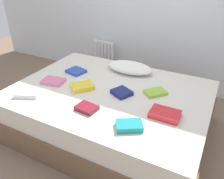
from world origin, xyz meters
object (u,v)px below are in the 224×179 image
Objects in this scene: textbook_teal at (129,126)px; textbook_red at (165,114)px; textbook_white at (27,94)px; pillow at (130,67)px; textbook_blue at (76,71)px; textbook_navy at (122,92)px; textbook_yellow at (82,86)px; textbook_maroon at (87,108)px; bed at (110,110)px; textbook_pink at (53,81)px; radiator at (104,55)px; textbook_lime at (155,92)px.

textbook_red is (0.21, 0.28, 0.00)m from textbook_teal.
textbook_white is at bearing 149.00° from textbook_teal.
textbook_white is (-0.67, -0.98, -0.03)m from pillow.
textbook_blue is at bearing 114.84° from textbook_teal.
textbook_yellow reaches higher than textbook_navy.
textbook_red reaches higher than textbook_maroon.
bed is 0.86m from textbook_white.
textbook_maroon is at bearing -100.27° from textbook_yellow.
textbook_white is at bearing -107.68° from textbook_pink.
textbook_teal reaches higher than textbook_yellow.
pillow is 2.22× the size of textbook_red.
textbook_red is at bearing -47.69° from pillow.
textbook_yellow is at bearing 174.23° from textbook_red.
pillow is at bearing 82.08° from textbook_teal.
textbook_white is (-1.09, -0.01, -0.00)m from textbook_teal.
textbook_red reaches higher than textbook_navy.
textbook_navy is at bearing -53.70° from radiator.
textbook_lime is at bearing 57.09° from textbook_maroon.
radiator is 2.18× the size of textbook_teal.
textbook_white is (-0.40, -0.38, -0.00)m from textbook_yellow.
textbook_maroon is (0.74, -1.61, 0.18)m from radiator.
radiator is at bearing 89.88° from textbook_lime.
textbook_teal is (0.43, -0.47, 0.28)m from bed.
textbook_maroon is at bearing 140.93° from textbook_teal.
radiator is 1.69m from textbook_white.
textbook_red is at bearing -12.02° from textbook_pink.
pillow is at bearing 89.65° from bed.
textbook_navy is at bearing -39.26° from textbook_yellow.
bed is 0.69m from textbook_pink.
textbook_pink is (-1.05, 0.33, -0.01)m from textbook_teal.
bed is 8.63× the size of textbook_pink.
textbook_lime is at bearing 120.03° from textbook_red.
textbook_pink is at bearing 131.20° from textbook_teal.
textbook_lime is (0.29, 0.17, -0.01)m from textbook_navy.
textbook_teal is (0.44, -0.06, 0.00)m from textbook_maroon.
radiator is 2.26× the size of textbook_blue.
textbook_white reaches higher than textbook_blue.
textbook_teal is at bearing -25.23° from textbook_white.
textbook_maroon reaches higher than textbook_blue.
textbook_red is at bearing -55.30° from textbook_yellow.
textbook_yellow is at bearing 120.64° from textbook_teal.
radiator is 2.05m from textbook_teal.
textbook_teal is (0.42, -0.97, -0.03)m from pillow.
bed is 8.73× the size of textbook_white.
radiator reaches higher than textbook_lime.
textbook_navy is 0.42m from textbook_yellow.
textbook_yellow is (0.48, -1.30, 0.18)m from radiator.
textbook_red is (0.64, 0.22, 0.01)m from textbook_maroon.
textbook_navy is at bearing -4.77° from textbook_blue.
radiator reaches higher than bed.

